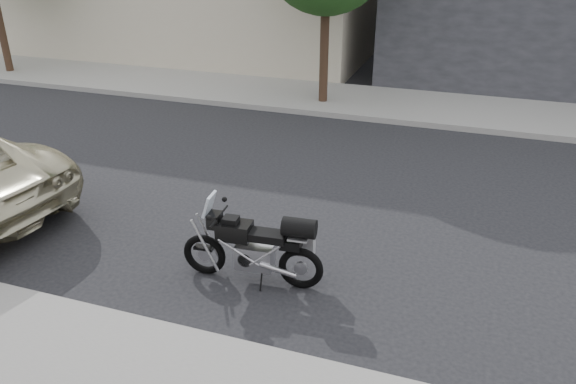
{
  "coord_description": "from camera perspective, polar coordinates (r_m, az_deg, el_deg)",
  "views": [
    {
      "loc": [
        -2.05,
        8.83,
        4.66
      ],
      "look_at": [
        0.49,
        1.43,
        0.9
      ],
      "focal_mm": 35.0,
      "sensor_mm": 36.0,
      "label": 1
    }
  ],
  "objects": [
    {
      "name": "ground",
      "position": [
        10.19,
        5.21,
        -1.66
      ],
      "size": [
        120.0,
        120.0,
        0.0
      ],
      "primitive_type": "plane",
      "color": "black",
      "rests_on": "ground"
    },
    {
      "name": "far_sidewalk",
      "position": [
        16.13,
        10.97,
        8.68
      ],
      "size": [
        44.0,
        3.0,
        0.15
      ],
      "primitive_type": "cube",
      "color": "gray",
      "rests_on": "ground"
    },
    {
      "name": "motorcycle",
      "position": [
        7.9,
        -2.75,
        -5.55
      ],
      "size": [
        2.08,
        0.77,
        1.32
      ],
      "rotation": [
        0.0,
        0.0,
        0.08
      ],
      "color": "black",
      "rests_on": "ground"
    }
  ]
}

